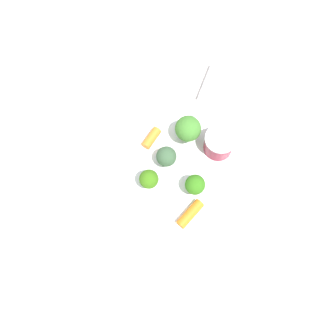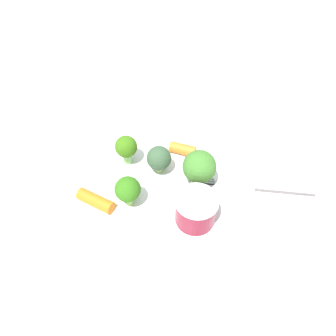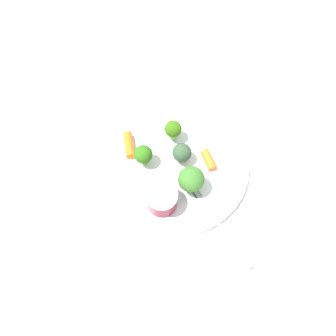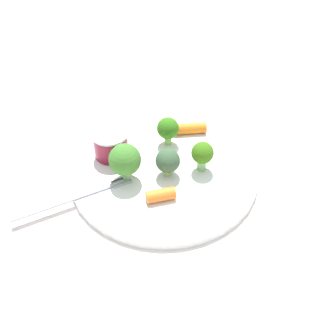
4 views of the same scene
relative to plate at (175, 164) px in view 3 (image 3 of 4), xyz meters
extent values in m
plane|color=white|center=(0.00, 0.00, -0.01)|extent=(2.40, 2.40, 0.00)
cylinder|color=white|center=(0.00, 0.00, 0.00)|extent=(0.28, 0.28, 0.01)
cylinder|color=maroon|center=(0.06, 0.06, 0.03)|extent=(0.05, 0.05, 0.04)
cylinder|color=silver|center=(0.06, 0.06, 0.05)|extent=(0.05, 0.05, 0.00)
cylinder|color=#82BD68|center=(-0.02, -0.05, 0.02)|extent=(0.01, 0.01, 0.02)
sphere|color=#3B7216|center=(-0.02, -0.05, 0.04)|extent=(0.03, 0.03, 0.03)
cylinder|color=#93B262|center=(-0.01, 0.00, 0.01)|extent=(0.01, 0.01, 0.01)
sphere|color=#39583A|center=(-0.01, 0.00, 0.03)|extent=(0.04, 0.04, 0.04)
cylinder|color=#7DC06D|center=(0.00, 0.06, 0.02)|extent=(0.01, 0.01, 0.02)
sphere|color=#407D2D|center=(0.00, 0.06, 0.04)|extent=(0.05, 0.05, 0.05)
cylinder|color=#8BC35A|center=(0.05, -0.03, 0.01)|extent=(0.01, 0.01, 0.02)
sphere|color=#327219|center=(0.05, -0.03, 0.04)|extent=(0.03, 0.03, 0.03)
cylinder|color=orange|center=(0.06, -0.07, 0.01)|extent=(0.03, 0.05, 0.02)
cylinder|color=orange|center=(-0.06, 0.03, 0.01)|extent=(0.02, 0.04, 0.02)
cube|color=#B1B2C2|center=(-0.01, 0.15, 0.01)|extent=(0.02, 0.14, 0.00)
cube|color=#B1B2C2|center=(0.00, 0.07, 0.01)|extent=(0.00, 0.03, 0.00)
cube|color=#B1B2C2|center=(0.00, 0.07, 0.01)|extent=(0.00, 0.03, 0.00)
cube|color=#B1B2C2|center=(-0.01, 0.07, 0.01)|extent=(0.00, 0.03, 0.00)
cube|color=#B1B2C2|center=(-0.01, 0.07, 0.01)|extent=(0.00, 0.03, 0.00)
camera|label=1|loc=(0.08, -0.20, 0.61)|focal=39.06mm
camera|label=2|loc=(0.27, 0.07, 0.34)|focal=32.58mm
camera|label=3|loc=(0.14, 0.24, 0.51)|focal=32.86mm
camera|label=4|loc=(-0.41, 0.16, 0.43)|focal=44.61mm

